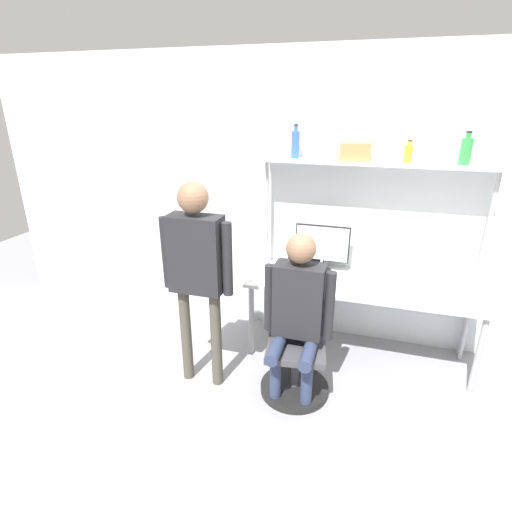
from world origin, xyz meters
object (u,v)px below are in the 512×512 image
at_px(office_chair, 296,360).
at_px(laptop, 302,275).
at_px(bottle_blue, 295,144).
at_px(bottle_green, 466,151).
at_px(storage_box, 355,152).
at_px(monitor, 322,247).
at_px(person_standing, 197,261).
at_px(person_seated, 298,306).
at_px(bottle_amber, 408,153).
at_px(cell_phone, 328,286).

bearing_deg(office_chair, laptop, 97.10).
relative_size(bottle_blue, bottle_green, 1.12).
bearing_deg(storage_box, monitor, -176.25).
xyz_separation_m(monitor, person_standing, (-0.83, -0.94, 0.12)).
height_order(monitor, person_standing, person_standing).
distance_m(laptop, person_seated, 0.58).
distance_m(person_seated, bottle_amber, 1.54).
relative_size(office_chair, storage_box, 3.58).
relative_size(bottle_blue, storage_box, 1.15).
distance_m(person_standing, bottle_blue, 1.36).
height_order(office_chair, bottle_amber, bottle_amber).
distance_m(cell_phone, storage_box, 1.17).
xyz_separation_m(person_standing, bottle_amber, (1.48, 0.96, 0.75)).
bearing_deg(cell_phone, monitor, 108.98).
distance_m(laptop, storage_box, 1.15).
xyz_separation_m(laptop, storage_box, (0.35, 0.31, 1.05)).
relative_size(bottle_green, storage_box, 1.03).
bearing_deg(bottle_blue, office_chair, -74.54).
distance_m(monitor, person_standing, 1.27).
bearing_deg(laptop, person_standing, -137.94).
relative_size(cell_phone, storage_box, 0.60).
relative_size(person_standing, storage_box, 6.82).
bearing_deg(person_standing, bottle_blue, 60.31).
height_order(cell_phone, bottle_green, bottle_green).
relative_size(cell_phone, bottle_amber, 0.83).
relative_size(bottle_blue, bottle_amber, 1.60).
distance_m(person_seated, storage_box, 1.40).
xyz_separation_m(bottle_amber, storage_box, (-0.42, -0.00, -0.00)).
bearing_deg(person_standing, cell_phone, 32.81).
xyz_separation_m(person_standing, bottle_green, (1.90, 0.96, 0.78)).
xyz_separation_m(person_seated, bottle_amber, (0.70, 0.89, 1.05)).
bearing_deg(monitor, cell_phone, -71.02).
height_order(person_standing, bottle_blue, bottle_blue).
height_order(office_chair, person_seated, person_seated).
bearing_deg(monitor, bottle_blue, 177.05).
bearing_deg(bottle_amber, cell_phone, -146.98).
bearing_deg(bottle_amber, storage_box, -180.00).
distance_m(monitor, laptop, 0.37).
relative_size(laptop, bottle_blue, 1.14).
height_order(person_standing, bottle_green, bottle_green).
distance_m(bottle_green, storage_box, 0.84).
relative_size(person_standing, bottle_amber, 9.49).
bearing_deg(person_seated, bottle_green, 38.44).
bearing_deg(person_seated, bottle_blue, 105.04).
height_order(laptop, storage_box, storage_box).
bearing_deg(person_seated, cell_phone, 73.09).
bearing_deg(bottle_blue, bottle_green, 0.00).
relative_size(cell_phone, office_chair, 0.17).
height_order(cell_phone, storage_box, storage_box).
bearing_deg(laptop, bottle_blue, 117.94).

